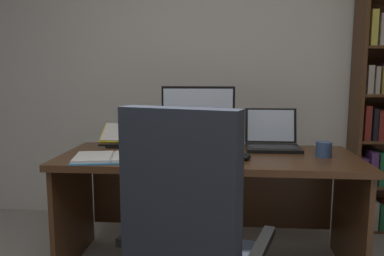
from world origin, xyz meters
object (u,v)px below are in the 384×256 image
Objects in this scene: keyboard at (194,157)px; open_binder at (113,157)px; monitor at (198,117)px; notepad at (151,152)px; coffee_mug at (324,149)px; desk at (208,181)px; computer_mouse at (245,156)px; reading_stand_with_book at (120,135)px; pen at (154,151)px; office_chair at (190,255)px; laptop at (272,140)px.

open_binder is at bearing -173.95° from keyboard.
monitor is 0.65m from open_binder.
notepad is at bearing 33.46° from open_binder.
notepad is at bearing 178.97° from coffee_mug.
open_binder reaches higher than notepad.
desk is 0.42m from notepad.
reading_stand_with_book is at bearing 155.04° from computer_mouse.
pen is at bearing 166.59° from computer_mouse.
computer_mouse is 0.58m from pen.
reading_stand_with_book is at bearing 135.39° from notepad.
open_binder reaches higher than pen.
reading_stand_with_book is at bearing 144.23° from keyboard.
desk is 12.98× the size of pen.
open_binder is (-0.77, -0.05, -0.01)m from computer_mouse.
reading_stand_with_book is (-0.55, 0.05, -0.14)m from monitor.
laptop is at bearing 83.32° from office_chair.
office_chair reaches higher than open_binder.
open_binder is (-0.97, -0.41, -0.04)m from laptop.
computer_mouse reaches higher than pen.
keyboard is (-0.04, 0.67, 0.28)m from office_chair.
coffee_mug is at bearing 64.42° from office_chair.
notepad is at bearing -164.21° from laptop.
open_binder is (0.08, -0.44, -0.06)m from reading_stand_with_book.
laptop is 0.83× the size of keyboard.
desk is 0.41m from pen.
desk is 0.51m from laptop.
monitor reaches higher than computer_mouse.
keyboard is 2.00× the size of notepad.
pen is (-0.56, 0.13, -0.01)m from computer_mouse.
open_binder is at bearing -155.55° from desk.
desk is 19.42× the size of coffee_mug.
open_binder is 5.29× the size of coffee_mug.
coffee_mug reaches higher than pen.
keyboard is 0.78m from coffee_mug.
monitor is at bearing 109.49° from office_chair.
coffee_mug is at bearing -16.74° from monitor.
laptop is 1.05m from open_binder.
desk is 0.74m from coffee_mug.
computer_mouse is (0.30, 0.00, 0.01)m from keyboard.
pen is at bearing -141.05° from monitor.
open_binder is (-0.47, -0.40, -0.20)m from monitor.
reading_stand_with_book is 1.35m from coffee_mug.
office_chair is at bearing -86.80° from keyboard.
monitor is at bearing -179.13° from laptop.
monitor is at bearing 117.81° from desk.
office_chair reaches higher than reading_stand_with_book.
open_binder is (-0.51, 0.62, 0.28)m from office_chair.
office_chair is 10.56× the size of computer_mouse.
open_binder is (-0.55, -0.25, 0.21)m from desk.
computer_mouse reaches higher than open_binder.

